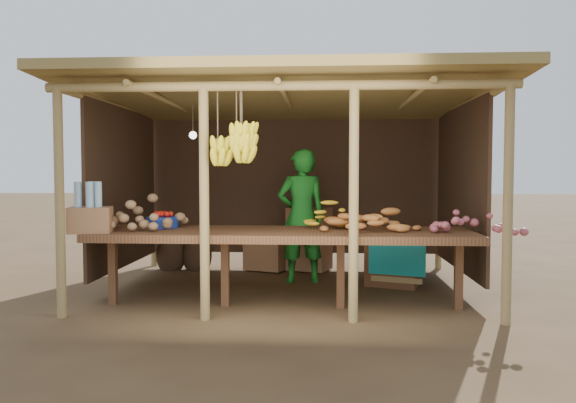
{
  "coord_description": "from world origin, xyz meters",
  "views": [
    {
      "loc": [
        0.4,
        -6.71,
        1.4
      ],
      "look_at": [
        0.0,
        0.0,
        1.05
      ],
      "focal_mm": 35.0,
      "sensor_mm": 36.0,
      "label": 1
    }
  ],
  "objects": [
    {
      "name": "burlap_sacks",
      "position": [
        -1.57,
        1.2,
        0.25
      ],
      "size": [
        0.8,
        0.42,
        0.57
      ],
      "color": "#412C1E",
      "rests_on": "ground"
    },
    {
      "name": "sweet_potato_heap",
      "position": [
        0.9,
        -0.99,
        0.98
      ],
      "size": [
        0.97,
        0.58,
        0.36
      ],
      "primitive_type": null,
      "rotation": [
        0.0,
        0.0,
        -0.0
      ],
      "color": "#C37332",
      "rests_on": "counter"
    },
    {
      "name": "ground",
      "position": [
        0.0,
        0.0,
        0.0
      ],
      "size": [
        60.0,
        60.0,
        0.0
      ],
      "primitive_type": "plane",
      "color": "brown",
      "rests_on": "ground"
    },
    {
      "name": "stall_structure",
      "position": [
        -0.02,
        0.13,
        1.93
      ],
      "size": [
        4.7,
        3.5,
        2.43
      ],
      "color": "#9F8652",
      "rests_on": "ground"
    },
    {
      "name": "banana_pile",
      "position": [
        0.51,
        -0.67,
        0.97
      ],
      "size": [
        0.6,
        0.45,
        0.34
      ],
      "primitive_type": null,
      "rotation": [
        0.0,
        0.0,
        -0.25
      ],
      "color": "yellow",
      "rests_on": "counter"
    },
    {
      "name": "potato_heap",
      "position": [
        -1.46,
        -0.91,
        0.98
      ],
      "size": [
        1.07,
        0.78,
        0.37
      ],
      "primitive_type": null,
      "rotation": [
        0.0,
        0.0,
        0.23
      ],
      "color": "#94704C",
      "rests_on": "counter"
    },
    {
      "name": "counter",
      "position": [
        0.0,
        -0.95,
        0.74
      ],
      "size": [
        3.9,
        1.05,
        0.8
      ],
      "color": "brown",
      "rests_on": "ground"
    },
    {
      "name": "tarp_crate",
      "position": [
        1.3,
        0.28,
        0.33
      ],
      "size": [
        0.84,
        0.78,
        0.81
      ],
      "color": "brown",
      "rests_on": "ground"
    },
    {
      "name": "carton_stack",
      "position": [
        0.03,
        1.2,
        0.39
      ],
      "size": [
        1.28,
        0.62,
        0.88
      ],
      "color": "#906240",
      "rests_on": "ground"
    },
    {
      "name": "onion_heap",
      "position": [
        1.9,
        -1.18,
        0.98
      ],
      "size": [
        0.88,
        0.62,
        0.36
      ],
      "primitive_type": null,
      "rotation": [
        0.0,
        0.0,
        0.18
      ],
      "color": "#B55864",
      "rests_on": "counter"
    },
    {
      "name": "tomato_basin",
      "position": [
        -1.32,
        -0.75,
        0.87
      ],
      "size": [
        0.35,
        0.35,
        0.18
      ],
      "rotation": [
        0.0,
        0.0,
        -0.25
      ],
      "color": "navy",
      "rests_on": "counter"
    },
    {
      "name": "bottle_box",
      "position": [
        -1.9,
        -1.27,
        0.99
      ],
      "size": [
        0.47,
        0.4,
        0.51
      ],
      "color": "#906240",
      "rests_on": "counter"
    },
    {
      "name": "vendor",
      "position": [
        0.15,
        0.4,
        0.85
      ],
      "size": [
        0.69,
        0.53,
        1.7
      ],
      "primitive_type": "imported",
      "rotation": [
        0.0,
        0.0,
        3.36
      ],
      "color": "#1A7822",
      "rests_on": "ground"
    }
  ]
}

